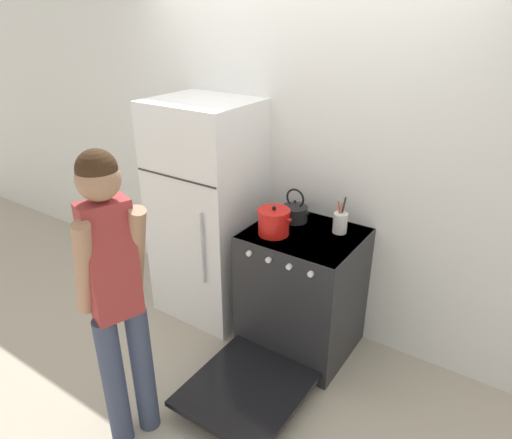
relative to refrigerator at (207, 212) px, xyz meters
name	(u,v)px	position (x,y,z in m)	size (l,w,h in m)	color
ground_plane	(287,307)	(0.56, 0.32, -0.86)	(14.00, 14.00, 0.00)	#B2A893
wall_back	(294,161)	(0.56, 0.35, 0.42)	(10.00, 0.06, 2.55)	silver
refrigerator	(207,212)	(0.00, 0.00, 0.00)	(0.74, 0.66, 1.71)	white
stove_range	(299,294)	(0.86, -0.05, -0.40)	(0.75, 1.40, 0.93)	#232326
dutch_oven_pot	(274,222)	(0.69, -0.14, 0.16)	(0.26, 0.22, 0.20)	red
tea_kettle	(295,211)	(0.70, 0.12, 0.14)	(0.23, 0.18, 0.24)	black
utensil_jar	(340,222)	(1.04, 0.13, 0.14)	(0.10, 0.10, 0.24)	silver
person	(116,292)	(0.43, -1.24, 0.13)	(0.35, 0.41, 1.74)	#38425B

